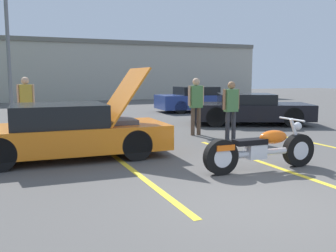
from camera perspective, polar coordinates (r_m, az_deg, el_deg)
The scene contains 12 objects.
ground_plane at distance 5.45m, azimuth 15.17°, elevation -11.52°, with size 80.00×80.00×0.00m, color #514F4C.
parking_stripe_foreground at distance 6.88m, azimuth -4.76°, elevation -7.21°, with size 0.12×4.84×0.01m, color yellow.
parking_stripe_middle at distance 8.08m, azimuth 13.51°, elevation -5.17°, with size 0.12×4.84×0.01m, color yellow.
far_building at distance 29.25m, azimuth -16.68°, elevation 8.40°, with size 32.00×4.20×4.40m.
light_pole at distance 20.12m, azimuth -23.01°, elevation 12.58°, with size 1.21×0.28×6.69m.
motorcycle at distance 7.24m, azimuth 14.04°, elevation -3.49°, with size 2.38×0.70×0.96m.
show_car_hood_open at distance 8.34m, azimuth -15.01°, elevation -0.83°, with size 4.32×1.89×1.95m.
parked_car_mid_row at distance 14.09m, azimuth 12.27°, elevation 2.52°, with size 4.68×3.49×1.12m.
parked_car_right_row at distance 18.84m, azimuth 4.67°, elevation 4.02°, with size 4.30×2.09×1.25m.
spectator_near_motorcycle at distance 11.19m, azimuth 4.29°, elevation 3.77°, with size 0.52×0.22×1.71m.
spectator_by_show_car at distance 12.35m, azimuth -20.82°, elevation 3.75°, with size 0.52×0.23×1.74m.
spectator_midground at distance 10.53m, azimuth 9.58°, elevation 3.11°, with size 0.52×0.21×1.62m.
Camera 1 is at (-3.21, -4.03, 1.76)m, focal length 40.00 mm.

